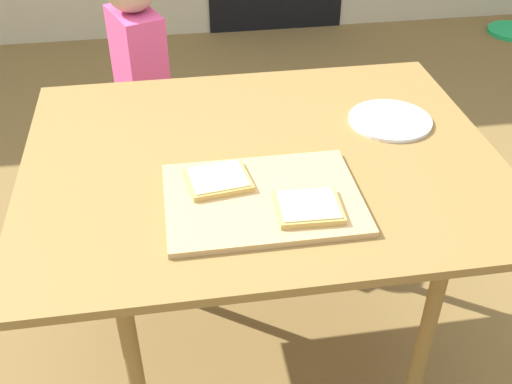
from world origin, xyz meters
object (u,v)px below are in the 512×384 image
cutting_board (263,199)px  pizza_slice_near_right (309,207)px  pizza_slice_far_left (218,179)px  dining_table (261,177)px  child_left (141,77)px  plate_white_right (390,120)px

cutting_board → pizza_slice_near_right: (0.09, -0.06, 0.02)m
pizza_slice_far_left → pizza_slice_near_right: 0.23m
dining_table → pizza_slice_far_left: (-0.12, -0.12, 0.09)m
cutting_board → child_left: (-0.28, 1.03, -0.17)m
plate_white_right → child_left: (-0.68, 0.73, -0.17)m
cutting_board → pizza_slice_far_left: (-0.09, 0.07, 0.02)m
pizza_slice_near_right → dining_table: bearing=103.6°
dining_table → pizza_slice_far_left: size_ratio=7.60×
cutting_board → child_left: bearing=105.4°
dining_table → pizza_slice_near_right: pizza_slice_near_right is taller
child_left → plate_white_right: bearing=-46.9°
pizza_slice_far_left → plate_white_right: (0.49, 0.23, -0.02)m
dining_table → cutting_board: cutting_board is taller
pizza_slice_near_right → cutting_board: bearing=144.3°
dining_table → cutting_board: (-0.03, -0.19, 0.08)m
cutting_board → plate_white_right: bearing=36.7°
cutting_board → child_left: size_ratio=0.43×
dining_table → plate_white_right: plate_white_right is taller
cutting_board → pizza_slice_far_left: size_ratio=2.81×
dining_table → pizza_slice_far_left: bearing=-135.5°
dining_table → pizza_slice_far_left: 0.19m
cutting_board → child_left: child_left is taller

